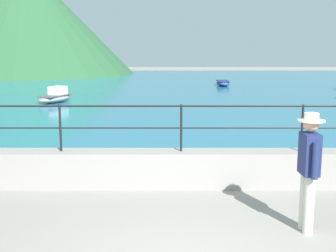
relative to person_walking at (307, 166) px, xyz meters
name	(u,v)px	position (x,y,z in m)	size (l,w,h in m)	color
promenade_wall	(179,169)	(-1.77, 2.11, -0.63)	(20.00, 0.56, 0.70)	gray
railing	(179,118)	(-1.77, 2.11, 0.36)	(18.44, 0.04, 0.90)	black
lake_water	(170,86)	(-1.77, 24.75, -0.95)	(64.00, 44.32, 0.06)	#236B89
hill_main	(24,19)	(-16.62, 39.95, 4.66)	(22.07, 22.07, 11.28)	#285633
person_walking	(307,166)	(0.00, 0.00, 0.00)	(0.38, 0.57, 1.75)	beige
boat_2	(221,83)	(1.88, 24.93, -0.72)	(0.91, 2.30, 0.36)	#2D4C9E
boat_5	(54,97)	(-7.52, 15.22, -0.65)	(1.67, 2.47, 0.76)	gray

